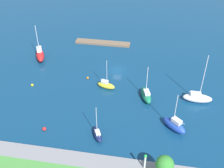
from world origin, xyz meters
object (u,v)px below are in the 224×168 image
sailboat_yellow_lone_south (106,85)px  pier_dock (103,43)px  sailboat_blue_far_south (174,125)px  sailboat_white_center_basin (197,98)px  sailboat_red_near_pier (40,55)px  mooring_buoy_orange (88,78)px  harbor_beacon (145,161)px  mooring_buoy_red (44,129)px  park_tree_mideast (165,164)px  mooring_buoy_yellow (32,85)px  sailboat_navy_along_channel (97,134)px  sailboat_green_east_end (146,95)px

sailboat_yellow_lone_south → pier_dock: bearing=117.3°
sailboat_yellow_lone_south → sailboat_blue_far_south: (-17.87, 12.71, 0.37)m
sailboat_white_center_basin → sailboat_red_near_pier: sailboat_white_center_basin is taller
mooring_buoy_orange → sailboat_blue_far_south: bearing=146.0°
harbor_beacon → sailboat_red_near_pier: size_ratio=0.33×
harbor_beacon → mooring_buoy_orange: size_ratio=5.80×
sailboat_white_center_basin → mooring_buoy_orange: bearing=170.4°
sailboat_yellow_lone_south → sailboat_red_near_pier: (23.13, -11.55, 0.55)m
sailboat_yellow_lone_south → mooring_buoy_red: (10.56, 18.04, -0.51)m
harbor_beacon → mooring_buoy_orange: 34.05m
park_tree_mideast → sailboat_red_near_pier: bearing=-44.8°
mooring_buoy_yellow → mooring_buoy_red: 18.04m
park_tree_mideast → sailboat_yellow_lone_south: size_ratio=0.65×
sailboat_blue_far_south → sailboat_red_near_pier: 47.64m
sailboat_red_near_pier → mooring_buoy_orange: sailboat_red_near_pier is taller
sailboat_white_center_basin → sailboat_navy_along_channel: sailboat_white_center_basin is taller
sailboat_green_east_end → mooring_buoy_orange: bearing=52.5°
sailboat_navy_along_channel → sailboat_red_near_pier: 38.42m
park_tree_mideast → mooring_buoy_orange: (21.60, -30.27, -4.62)m
mooring_buoy_red → mooring_buoy_yellow: bearing=-58.8°
mooring_buoy_red → sailboat_blue_far_south: bearing=-169.4°
pier_dock → mooring_buoy_red: size_ratio=21.55×
park_tree_mideast → sailboat_yellow_lone_south: (15.67, -26.93, -4.00)m
sailboat_yellow_lone_south → mooring_buoy_red: bearing=-106.4°
mooring_buoy_orange → sailboat_green_east_end: bearing=160.2°
sailboat_navy_along_channel → sailboat_blue_far_south: 17.15m
sailboat_green_east_end → sailboat_blue_far_south: size_ratio=0.98×
sailboat_white_center_basin → sailboat_green_east_end: 12.80m
pier_dock → sailboat_navy_along_channel: (-7.47, 42.87, 0.48)m
sailboat_red_near_pier → mooring_buoy_orange: size_ratio=17.77×
park_tree_mideast → sailboat_green_east_end: (4.78, -24.23, -3.83)m
mooring_buoy_orange → mooring_buoy_yellow: bearing=23.1°
park_tree_mideast → mooring_buoy_yellow: size_ratio=8.12×
sailboat_red_near_pier → mooring_buoy_yellow: size_ratio=16.48×
sailboat_white_center_basin → sailboat_navy_along_channel: size_ratio=1.66×
harbor_beacon → sailboat_white_center_basin: size_ratio=0.28×
mooring_buoy_yellow → sailboat_blue_far_south: bearing=165.0°
sailboat_green_east_end → harbor_beacon: bearing=165.6°
sailboat_blue_far_south → harbor_beacon: bearing=107.7°
sailboat_green_east_end → mooring_buoy_yellow: size_ratio=13.31×
sailboat_red_near_pier → mooring_buoy_red: sailboat_red_near_pier is taller
mooring_buoy_yellow → mooring_buoy_orange: mooring_buoy_yellow is taller
park_tree_mideast → sailboat_yellow_lone_south: bearing=-59.8°
park_tree_mideast → sailboat_red_near_pier: sailboat_red_near_pier is taller
sailboat_blue_far_south → mooring_buoy_yellow: bearing=26.8°
mooring_buoy_orange → park_tree_mideast: bearing=125.5°
sailboat_white_center_basin → sailboat_green_east_end: sailboat_white_center_basin is taller
sailboat_yellow_lone_south → mooring_buoy_orange: (5.93, -3.34, -0.62)m
harbor_beacon → sailboat_white_center_basin: sailboat_white_center_basin is taller
sailboat_white_center_basin → mooring_buoy_yellow: sailboat_white_center_basin is taller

